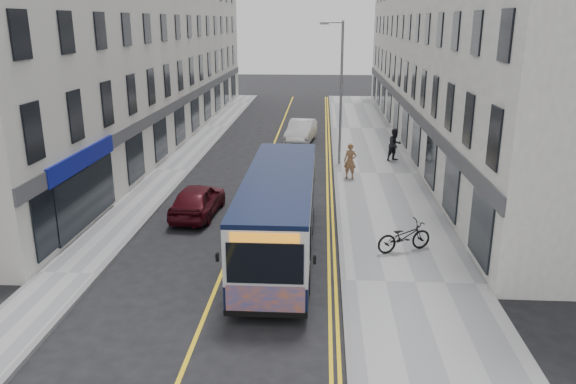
# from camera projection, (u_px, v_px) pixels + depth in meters

# --- Properties ---
(ground) EXTENTS (140.00, 140.00, 0.00)m
(ground) POSITION_uv_depth(u_px,v_px,m) (225.00, 264.00, 19.25)
(ground) COLOR black
(ground) RESTS_ON ground
(pavement_east) EXTENTS (4.50, 64.00, 0.12)m
(pavement_east) POSITION_uv_depth(u_px,v_px,m) (377.00, 174.00, 30.31)
(pavement_east) COLOR gray
(pavement_east) RESTS_ON ground
(pavement_west) EXTENTS (2.00, 64.00, 0.12)m
(pavement_west) POSITION_uv_depth(u_px,v_px,m) (172.00, 171.00, 30.97)
(pavement_west) COLOR gray
(pavement_west) RESTS_ON ground
(kerb_east) EXTENTS (0.18, 64.00, 0.13)m
(kerb_east) POSITION_uv_depth(u_px,v_px,m) (335.00, 173.00, 30.44)
(kerb_east) COLOR slate
(kerb_east) RESTS_ON ground
(kerb_west) EXTENTS (0.18, 64.00, 0.13)m
(kerb_west) POSITION_uv_depth(u_px,v_px,m) (190.00, 171.00, 30.91)
(kerb_west) COLOR slate
(kerb_west) RESTS_ON ground
(road_centre_line) EXTENTS (0.12, 64.00, 0.01)m
(road_centre_line) POSITION_uv_depth(u_px,v_px,m) (262.00, 173.00, 30.70)
(road_centre_line) COLOR yellow
(road_centre_line) RESTS_ON ground
(road_dbl_yellow_inner) EXTENTS (0.10, 64.00, 0.01)m
(road_dbl_yellow_inner) POSITION_uv_depth(u_px,v_px,m) (327.00, 174.00, 30.49)
(road_dbl_yellow_inner) COLOR yellow
(road_dbl_yellow_inner) RESTS_ON ground
(road_dbl_yellow_outer) EXTENTS (0.10, 64.00, 0.01)m
(road_dbl_yellow_outer) POSITION_uv_depth(u_px,v_px,m) (331.00, 174.00, 30.48)
(road_dbl_yellow_outer) COLOR yellow
(road_dbl_yellow_outer) RESTS_ON ground
(terrace_east) EXTENTS (6.00, 46.00, 13.00)m
(terrace_east) POSITION_uv_depth(u_px,v_px,m) (450.00, 44.00, 36.70)
(terrace_east) COLOR white
(terrace_east) RESTS_ON ground
(terrace_west) EXTENTS (6.00, 46.00, 13.00)m
(terrace_west) POSITION_uv_depth(u_px,v_px,m) (143.00, 44.00, 37.90)
(terrace_west) COLOR silver
(terrace_west) RESTS_ON ground
(streetlamp) EXTENTS (1.32, 0.18, 8.00)m
(streetlamp) POSITION_uv_depth(u_px,v_px,m) (340.00, 89.00, 31.07)
(streetlamp) COLOR gray
(streetlamp) RESTS_ON ground
(city_bus) EXTENTS (2.37, 10.12, 2.94)m
(city_bus) POSITION_uv_depth(u_px,v_px,m) (279.00, 211.00, 19.69)
(city_bus) COLOR black
(city_bus) RESTS_ON ground
(bicycle) EXTENTS (2.22, 1.50, 1.10)m
(bicycle) POSITION_uv_depth(u_px,v_px,m) (404.00, 236.00, 19.90)
(bicycle) COLOR black
(bicycle) RESTS_ON pavement_east
(pedestrian_near) EXTENTS (0.78, 0.64, 1.85)m
(pedestrian_near) POSITION_uv_depth(u_px,v_px,m) (350.00, 161.00, 28.99)
(pedestrian_near) COLOR #916442
(pedestrian_near) RESTS_ON pavement_east
(pedestrian_far) EXTENTS (1.16, 1.10, 1.89)m
(pedestrian_far) POSITION_uv_depth(u_px,v_px,m) (395.00, 145.00, 32.68)
(pedestrian_far) COLOR black
(pedestrian_far) RESTS_ON pavement_east
(car_white) EXTENTS (2.16, 4.74, 1.51)m
(car_white) POSITION_uv_depth(u_px,v_px,m) (301.00, 131.00, 38.28)
(car_white) COLOR silver
(car_white) RESTS_ON ground
(car_maroon) EXTENTS (1.93, 4.22, 1.41)m
(car_maroon) POSITION_uv_depth(u_px,v_px,m) (198.00, 200.00, 23.86)
(car_maroon) COLOR #450B14
(car_maroon) RESTS_ON ground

